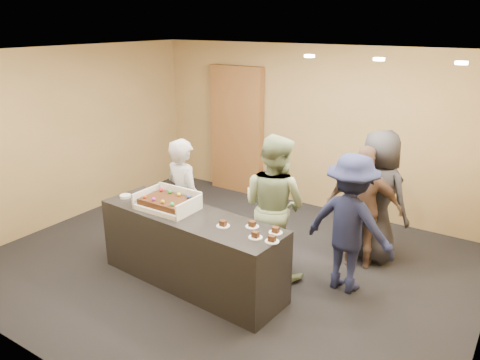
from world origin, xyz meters
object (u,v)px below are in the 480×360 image
(plate_stack, at_px, (125,196))
(person_brown_extra, at_px, (363,208))
(storage_cabinet, at_px, (237,130))
(person_dark_suit, at_px, (377,196))
(cake_box, at_px, (169,204))
(person_navy_man, at_px, (350,224))
(person_sage_man, at_px, (274,206))
(serving_counter, at_px, (191,249))
(sheet_cake, at_px, (167,201))
(person_server_grey, at_px, (184,201))

(plate_stack, distance_m, person_brown_extra, 3.04)
(storage_cabinet, xyz_separation_m, person_dark_suit, (3.00, -1.19, -0.27))
(cake_box, xyz_separation_m, person_navy_man, (1.95, 0.91, -0.11))
(person_sage_man, bearing_deg, serving_counter, 57.58)
(sheet_cake, relative_size, person_brown_extra, 0.37)
(person_brown_extra, bearing_deg, cake_box, 27.55)
(cake_box, bearing_deg, plate_stack, -176.42)
(sheet_cake, distance_m, person_server_grey, 0.50)
(person_brown_extra, height_order, person_dark_suit, person_dark_suit)
(person_server_grey, distance_m, person_sage_man, 1.20)
(storage_cabinet, distance_m, cake_box, 3.19)
(storage_cabinet, height_order, person_dark_suit, storage_cabinet)
(person_dark_suit, bearing_deg, cake_box, 59.95)
(serving_counter, xyz_separation_m, person_dark_suit, (1.62, 1.85, 0.43))
(sheet_cake, relative_size, person_navy_man, 0.36)
(person_dark_suit, bearing_deg, person_brown_extra, 92.10)
(plate_stack, distance_m, person_navy_man, 2.82)
(person_server_grey, bearing_deg, serving_counter, 150.82)
(person_sage_man, relative_size, person_navy_man, 1.08)
(storage_cabinet, bearing_deg, plate_stack, -83.92)
(storage_cabinet, height_order, person_sage_man, storage_cabinet)
(serving_counter, xyz_separation_m, person_sage_man, (0.68, 0.78, 0.45))
(sheet_cake, xyz_separation_m, person_server_grey, (-0.12, 0.45, -0.17))
(sheet_cake, xyz_separation_m, person_navy_man, (1.95, 0.94, -0.16))
(storage_cabinet, bearing_deg, serving_counter, -65.64)
(sheet_cake, xyz_separation_m, plate_stack, (-0.70, -0.02, -0.08))
(person_navy_man, bearing_deg, cake_box, 30.60)
(plate_stack, xyz_separation_m, person_navy_man, (2.66, 0.96, -0.08))
(cake_box, distance_m, person_dark_suit, 2.69)
(person_navy_man, bearing_deg, person_dark_suit, -85.65)
(person_sage_man, relative_size, person_brown_extra, 1.12)
(plate_stack, height_order, person_navy_man, person_navy_man)
(person_sage_man, height_order, person_navy_man, person_sage_man)
(person_brown_extra, bearing_deg, person_dark_suit, -116.48)
(serving_counter, xyz_separation_m, person_navy_man, (1.60, 0.94, 0.38))
(sheet_cake, relative_size, person_server_grey, 0.36)
(sheet_cake, bearing_deg, person_sage_man, 37.29)
(sheet_cake, bearing_deg, cake_box, 89.05)
(cake_box, height_order, plate_stack, cake_box)
(storage_cabinet, distance_m, person_brown_extra, 3.30)
(storage_cabinet, relative_size, person_sage_man, 1.28)
(person_server_grey, bearing_deg, storage_cabinet, -56.11)
(plate_stack, distance_m, person_server_grey, 0.75)
(person_brown_extra, bearing_deg, person_server_grey, 17.36)
(cake_box, height_order, person_sage_man, person_sage_man)
(storage_cabinet, relative_size, person_server_grey, 1.39)
(storage_cabinet, height_order, plate_stack, storage_cabinet)
(plate_stack, bearing_deg, person_navy_man, 19.79)
(person_brown_extra, bearing_deg, sheet_cake, 28.02)
(storage_cabinet, xyz_separation_m, person_brown_extra, (2.92, -1.48, -0.34))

